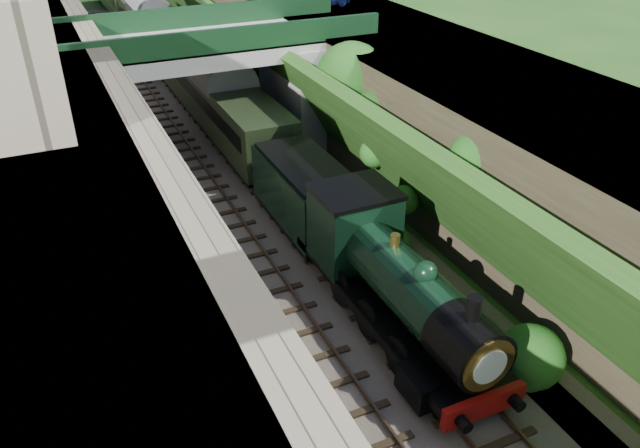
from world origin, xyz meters
The scene contains 13 objects.
trackbed centered at (0.00, 20.00, 0.10)m, with size 10.00×90.00×0.20m, color #473F38.
retaining_wall centered at (-5.50, 20.00, 3.50)m, with size 1.00×90.00×7.00m, color #756B56.
street_plateau_left centered at (-9.00, 20.00, 3.50)m, with size 6.00×90.00×7.00m, color #262628.
street_plateau_right centered at (9.50, 20.00, 3.12)m, with size 8.00×90.00×6.25m, color #262628.
embankment_slope centered at (4.96, 20.18, 2.70)m, with size 4.50×91.04×6.37m.
track_left centered at (-2.00, 20.00, 0.25)m, with size 2.50×90.00×0.20m.
track_right centered at (1.20, 20.00, 0.25)m, with size 2.50×90.00×0.20m.
road_bridge centered at (0.94, 24.00, 4.08)m, with size 16.00×6.40×7.25m.
tree centered at (5.91, 18.87, 4.65)m, with size 3.60×3.80×6.60m.
locomotive centered at (1.20, 6.44, 1.89)m, with size 3.10×10.23×3.83m.
tender centered at (1.20, 13.81, 1.62)m, with size 2.70×6.00×3.05m.
coach_front centered at (1.20, 26.41, 2.05)m, with size 2.90×18.00×3.70m.
coach_middle centered at (1.20, 45.21, 2.05)m, with size 2.90×18.00×3.70m.
Camera 1 is at (-8.12, -7.85, 14.03)m, focal length 35.00 mm.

